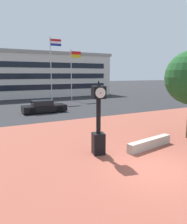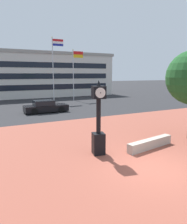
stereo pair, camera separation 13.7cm
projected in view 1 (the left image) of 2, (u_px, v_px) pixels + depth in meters
ground_plane at (153, 168)px, 9.17m from camera, size 200.00×200.00×0.00m
plaza_brick_paving at (110, 145)px, 12.15m from camera, size 44.00×14.86×0.01m
planter_wall at (150, 143)px, 11.71m from camera, size 3.22×0.91×0.50m
street_clock at (98, 122)px, 10.57m from camera, size 0.72×0.76×3.70m
car_street_near at (44, 107)px, 22.52m from camera, size 4.49×1.89×1.28m
flagpole_primary at (52, 64)px, 30.68m from camera, size 1.71×0.14×9.17m
flagpole_secondary at (72, 70)px, 32.28m from camera, size 1.69×0.14×7.63m
civic_building at (30, 74)px, 40.27m from camera, size 28.60×12.22×7.79m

